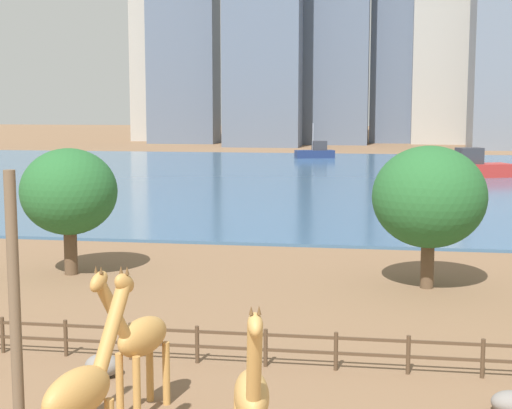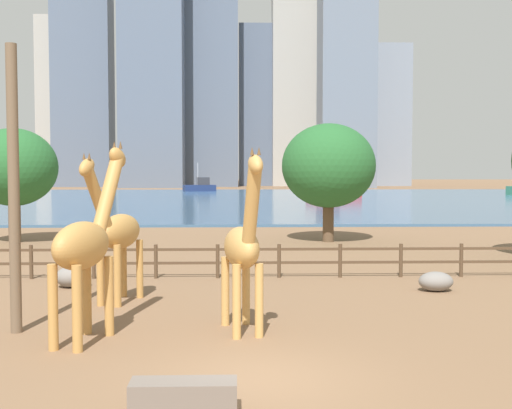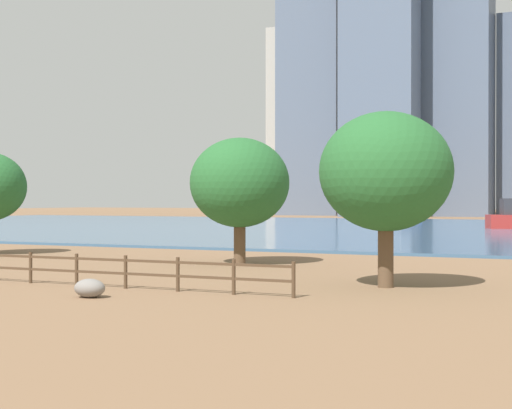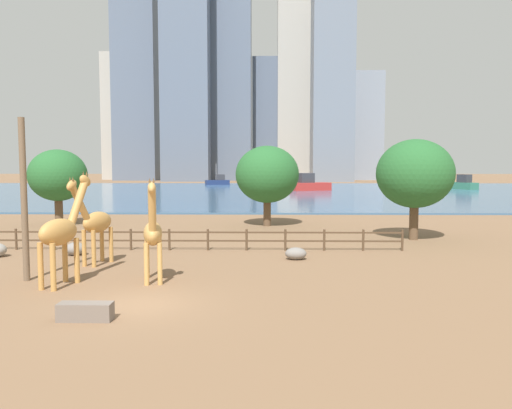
{
  "view_description": "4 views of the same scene",
  "coord_description": "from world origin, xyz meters",
  "px_view_note": "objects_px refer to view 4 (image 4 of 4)",
  "views": [
    {
      "loc": [
        2.47,
        -13.26,
        8.87
      ],
      "look_at": [
        -4.0,
        27.79,
        3.42
      ],
      "focal_mm": 55.0,
      "sensor_mm": 36.0,
      "label": 1
    },
    {
      "loc": [
        -0.45,
        -12.47,
        4.13
      ],
      "look_at": [
        0.75,
        27.38,
        2.01
      ],
      "focal_mm": 45.0,
      "sensor_mm": 36.0,
      "label": 2
    },
    {
      "loc": [
        23.37,
        -13.68,
        3.48
      ],
      "look_at": [
        1.82,
        33.07,
        3.17
      ],
      "focal_mm": 55.0,
      "sensor_mm": 36.0,
      "label": 3
    },
    {
      "loc": [
        4.66,
        -18.08,
        5.19
      ],
      "look_at": [
        3.77,
        31.32,
        1.28
      ],
      "focal_mm": 35.0,
      "sensor_mm": 36.0,
      "label": 4
    }
  ],
  "objects_px": {
    "tree_center_broad": "(415,174)",
    "boat_tug": "(218,181)",
    "boat_ferry": "(310,185)",
    "boat_sailboat": "(461,184)",
    "boulder_near_fence": "(75,249)",
    "boulder_by_pole": "(296,254)",
    "giraffe_young": "(153,234)",
    "utility_pole": "(24,200)",
    "giraffe_tall": "(95,222)",
    "giraffe_companion": "(61,231)",
    "tree_left_large": "(267,175)",
    "tree_right_tall": "(58,176)",
    "feeding_trough": "(85,312)"
  },
  "relations": [
    {
      "from": "boat_sailboat",
      "to": "boat_tug",
      "type": "xyz_separation_m",
      "value": [
        -53.04,
        22.1,
        -0.14
      ]
    },
    {
      "from": "boulder_by_pole",
      "to": "boat_tug",
      "type": "height_order",
      "value": "boat_tug"
    },
    {
      "from": "giraffe_tall",
      "to": "boat_sailboat",
      "type": "distance_m",
      "value": 93.63
    },
    {
      "from": "giraffe_tall",
      "to": "boulder_by_pole",
      "type": "bearing_deg",
      "value": 117.13
    },
    {
      "from": "giraffe_companion",
      "to": "tree_left_large",
      "type": "xyz_separation_m",
      "value": [
        8.95,
        21.34,
        2.04
      ]
    },
    {
      "from": "boat_ferry",
      "to": "giraffe_young",
      "type": "bearing_deg",
      "value": -122.4
    },
    {
      "from": "boulder_by_pole",
      "to": "utility_pole",
      "type": "bearing_deg",
      "value": -157.18
    },
    {
      "from": "boulder_near_fence",
      "to": "feeding_trough",
      "type": "bearing_deg",
      "value": -67.73
    },
    {
      "from": "boulder_near_fence",
      "to": "boat_tug",
      "type": "height_order",
      "value": "boat_tug"
    },
    {
      "from": "giraffe_companion",
      "to": "giraffe_young",
      "type": "relative_size",
      "value": 1.05
    },
    {
      "from": "boulder_near_fence",
      "to": "utility_pole",
      "type": "bearing_deg",
      "value": -88.1
    },
    {
      "from": "boulder_near_fence",
      "to": "feeding_trough",
      "type": "distance_m",
      "value": 13.02
    },
    {
      "from": "giraffe_tall",
      "to": "boulder_near_fence",
      "type": "height_order",
      "value": "giraffe_tall"
    },
    {
      "from": "tree_right_tall",
      "to": "boat_tug",
      "type": "bearing_deg",
      "value": 86.03
    },
    {
      "from": "giraffe_companion",
      "to": "boat_tug",
      "type": "relative_size",
      "value": 0.77
    },
    {
      "from": "feeding_trough",
      "to": "tree_right_tall",
      "type": "distance_m",
      "value": 29.22
    },
    {
      "from": "giraffe_young",
      "to": "boulder_near_fence",
      "type": "xyz_separation_m",
      "value": [
        -5.99,
        6.53,
        -1.8
      ]
    },
    {
      "from": "giraffe_tall",
      "to": "tree_right_tall",
      "type": "distance_m",
      "value": 19.45
    },
    {
      "from": "boulder_by_pole",
      "to": "boat_ferry",
      "type": "distance_m",
      "value": 71.28
    },
    {
      "from": "giraffe_young",
      "to": "utility_pole",
      "type": "xyz_separation_m",
      "value": [
        -5.78,
        0.18,
        1.47
      ]
    },
    {
      "from": "giraffe_companion",
      "to": "utility_pole",
      "type": "distance_m",
      "value": 2.5
    },
    {
      "from": "utility_pole",
      "to": "boat_tug",
      "type": "distance_m",
      "value": 104.98
    },
    {
      "from": "boulder_near_fence",
      "to": "boat_ferry",
      "type": "relative_size",
      "value": 0.14
    },
    {
      "from": "utility_pole",
      "to": "tree_center_broad",
      "type": "relative_size",
      "value": 1.04
    },
    {
      "from": "tree_left_large",
      "to": "tree_center_broad",
      "type": "height_order",
      "value": "tree_center_broad"
    },
    {
      "from": "tree_center_broad",
      "to": "boat_tug",
      "type": "xyz_separation_m",
      "value": [
        -22.39,
        92.12,
        -3.48
      ]
    },
    {
      "from": "giraffe_young",
      "to": "boat_sailboat",
      "type": "height_order",
      "value": "giraffe_young"
    },
    {
      "from": "boat_ferry",
      "to": "boat_sailboat",
      "type": "relative_size",
      "value": 1.13
    },
    {
      "from": "giraffe_young",
      "to": "boat_tug",
      "type": "distance_m",
      "value": 105.37
    },
    {
      "from": "giraffe_companion",
      "to": "boat_ferry",
      "type": "bearing_deg",
      "value": 3.26
    },
    {
      "from": "utility_pole",
      "to": "tree_right_tall",
      "type": "distance_m",
      "value": 21.91
    },
    {
      "from": "giraffe_tall",
      "to": "utility_pole",
      "type": "relative_size",
      "value": 0.64
    },
    {
      "from": "utility_pole",
      "to": "boat_tug",
      "type": "bearing_deg",
      "value": 90.69
    },
    {
      "from": "giraffe_tall",
      "to": "giraffe_companion",
      "type": "xyz_separation_m",
      "value": [
        0.07,
        -4.42,
        0.12
      ]
    },
    {
      "from": "tree_center_broad",
      "to": "tree_right_tall",
      "type": "bearing_deg",
      "value": 164.39
    },
    {
      "from": "boat_ferry",
      "to": "tree_right_tall",
      "type": "bearing_deg",
      "value": -137.86
    },
    {
      "from": "tree_right_tall",
      "to": "giraffe_companion",
      "type": "bearing_deg",
      "value": -67.09
    },
    {
      "from": "feeding_trough",
      "to": "tree_left_large",
      "type": "xyz_separation_m",
      "value": [
        6.2,
        26.23,
        4.09
      ]
    },
    {
      "from": "utility_pole",
      "to": "giraffe_tall",
      "type": "bearing_deg",
      "value": 62.17
    },
    {
      "from": "giraffe_companion",
      "to": "giraffe_young",
      "type": "bearing_deg",
      "value": -64.57
    },
    {
      "from": "utility_pole",
      "to": "tree_left_large",
      "type": "bearing_deg",
      "value": 62.0
    },
    {
      "from": "tree_center_broad",
      "to": "boat_ferry",
      "type": "relative_size",
      "value": 0.84
    },
    {
      "from": "giraffe_companion",
      "to": "tree_right_tall",
      "type": "relative_size",
      "value": 0.75
    },
    {
      "from": "giraffe_companion",
      "to": "boulder_by_pole",
      "type": "bearing_deg",
      "value": -43.89
    },
    {
      "from": "giraffe_tall",
      "to": "tree_left_large",
      "type": "distance_m",
      "value": 19.3
    },
    {
      "from": "feeding_trough",
      "to": "boat_sailboat",
      "type": "xyz_separation_m",
      "value": [
        47.04,
        88.55,
        0.94
      ]
    },
    {
      "from": "giraffe_tall",
      "to": "tree_center_broad",
      "type": "xyz_separation_m",
      "value": [
        19.21,
        9.21,
        2.35
      ]
    },
    {
      "from": "giraffe_companion",
      "to": "utility_pole",
      "type": "height_order",
      "value": "utility_pole"
    },
    {
      "from": "tree_left_large",
      "to": "utility_pole",
      "type": "bearing_deg",
      "value": -118.0
    },
    {
      "from": "tree_left_large",
      "to": "boulder_by_pole",
      "type": "bearing_deg",
      "value": -84.35
    }
  ]
}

